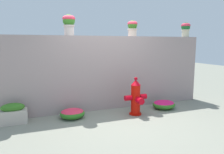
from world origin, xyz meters
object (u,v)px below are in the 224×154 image
fire_hydrant (136,98)px  planter_box (13,114)px  potted_plant_2 (132,27)px  flower_bush_left (164,104)px  potted_plant_1 (69,23)px  potted_plant_3 (186,28)px  flower_bush_right (72,113)px

fire_hydrant → planter_box: (-2.66, 0.40, -0.19)m
potted_plant_2 → flower_bush_left: 2.16m
fire_hydrant → flower_bush_left: fire_hydrant is taller
potted_plant_2 → planter_box: size_ratio=0.73×
potted_plant_1 → potted_plant_3: 3.35m
potted_plant_3 → planter_box: 5.01m
potted_plant_2 → potted_plant_3: potted_plant_3 is taller
potted_plant_2 → potted_plant_3: (1.70, 0.00, 0.01)m
potted_plant_1 → fire_hydrant: 2.34m
potted_plant_1 → potted_plant_3: (3.35, 0.01, -0.05)m
potted_plant_1 → planter_box: bearing=-164.4°
flower_bush_right → planter_box: bearing=174.8°
planter_box → flower_bush_right: bearing=-5.2°
potted_plant_2 → flower_bush_left: size_ratio=0.69×
flower_bush_right → fire_hydrant: bearing=-11.4°
flower_bush_left → flower_bush_right: bearing=177.1°
flower_bush_left → flower_bush_right: flower_bush_right is taller
potted_plant_2 → fire_hydrant: bearing=-109.3°
potted_plant_1 → flower_bush_left: (2.28, -0.59, -2.03)m
potted_plant_1 → potted_plant_2: 1.64m
potted_plant_1 → planter_box: 2.35m
planter_box → potted_plant_1: bearing=15.6°
potted_plant_2 → planter_box: 3.50m
potted_plant_3 → potted_plant_2: bearing=-179.9°
potted_plant_3 → flower_bush_left: bearing=-150.7°
potted_plant_1 → fire_hydrant: size_ratio=0.54×
potted_plant_1 → fire_hydrant: potted_plant_1 is taller
potted_plant_1 → flower_bush_right: bearing=-98.4°
fire_hydrant → flower_bush_right: size_ratio=1.59×
potted_plant_1 → flower_bush_right: 2.08m
fire_hydrant → flower_bush_right: 1.50m
fire_hydrant → planter_box: bearing=171.4°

